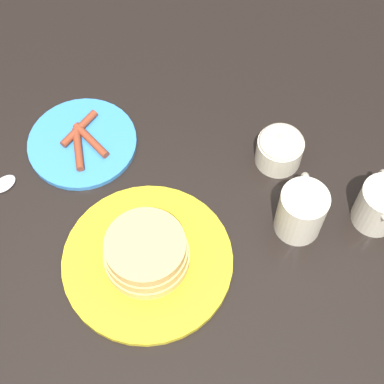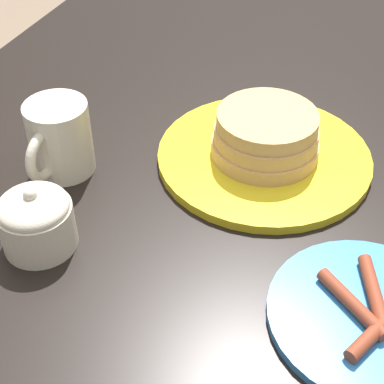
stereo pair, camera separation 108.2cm
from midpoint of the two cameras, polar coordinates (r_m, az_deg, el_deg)
The scene contains 5 objects.
dining_table at distance 0.79m, azimuth 4.82°, elevation -39.63°, with size 1.48×1.01×0.73m.
pancake_plate at distance 0.66m, azimuth 4.58°, elevation -39.46°, with size 0.28×0.28×0.07m.
side_plate_bacon at distance 0.70m, azimuth 20.28°, elevation -59.80°, with size 0.20×0.20×0.02m.
coffee_mug at distance 0.67m, azimuth -24.07°, elevation -38.40°, with size 0.11×0.08×0.09m.
sugar_bowl at distance 0.68m, azimuth -29.32°, elevation -49.03°, with size 0.08×0.08×0.08m.
Camera 2 is at (0.62, 0.13, 1.20)m, focal length 55.00 mm.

